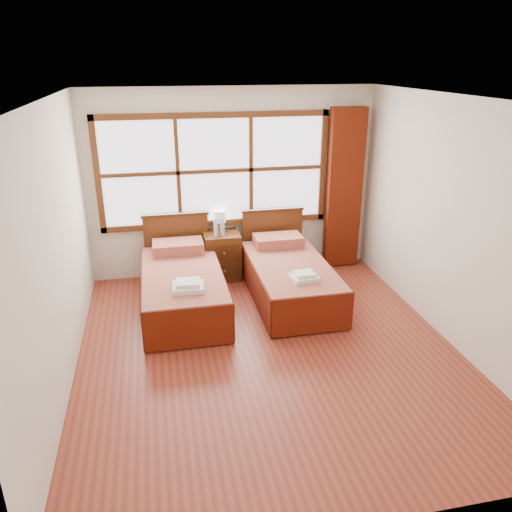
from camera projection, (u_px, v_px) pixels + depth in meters
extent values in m
plane|color=maroon|center=(268.00, 350.00, 5.39)|extent=(4.50, 4.50, 0.00)
plane|color=white|center=(271.00, 99.00, 4.43)|extent=(4.50, 4.50, 0.00)
plane|color=silver|center=(233.00, 184.00, 6.95)|extent=(4.00, 0.00, 4.00)
plane|color=silver|center=(56.00, 252.00, 4.53)|extent=(0.00, 4.50, 4.50)
plane|color=silver|center=(453.00, 224.00, 5.29)|extent=(0.00, 4.50, 4.50)
cube|color=white|center=(215.00, 171.00, 6.80)|extent=(3.00, 0.02, 1.40)
cube|color=#572C13|center=(217.00, 223.00, 7.06)|extent=(3.16, 0.06, 0.08)
cube|color=#572C13|center=(213.00, 115.00, 6.51)|extent=(3.16, 0.06, 0.08)
cube|color=#572C13|center=(98.00, 176.00, 6.49)|extent=(0.08, 0.06, 1.56)
cube|color=#572C13|center=(323.00, 166.00, 7.08)|extent=(0.08, 0.06, 1.56)
cube|color=#572C13|center=(178.00, 173.00, 6.69)|extent=(0.05, 0.05, 1.40)
cube|color=#572C13|center=(251.00, 170.00, 6.88)|extent=(0.05, 0.05, 1.40)
cube|color=#572C13|center=(215.00, 171.00, 6.79)|extent=(3.00, 0.05, 0.05)
cube|color=#651C0A|center=(344.00, 190.00, 7.18)|extent=(0.50, 0.16, 2.30)
cube|color=#42210D|center=(183.00, 299.00, 6.21)|extent=(0.85, 1.70, 0.28)
cube|color=maroon|center=(182.00, 281.00, 6.12)|extent=(0.95, 1.89, 0.23)
cube|color=#631A0A|center=(144.00, 294.00, 6.08)|extent=(0.03, 1.89, 0.47)
cube|color=#631A0A|center=(221.00, 287.00, 6.26)|extent=(0.03, 1.89, 0.47)
cube|color=#631A0A|center=(189.00, 328.00, 5.31)|extent=(0.95, 0.03, 0.47)
cube|color=maroon|center=(178.00, 247.00, 6.67)|extent=(0.67, 0.39, 0.15)
cube|color=#572C13|center=(177.00, 247.00, 7.01)|extent=(0.89, 0.06, 0.93)
cube|color=#42210D|center=(175.00, 215.00, 6.83)|extent=(0.93, 0.08, 0.04)
cube|color=#42210D|center=(290.00, 290.00, 6.47)|extent=(0.84, 1.68, 0.27)
cube|color=maroon|center=(291.00, 272.00, 6.38)|extent=(0.94, 1.86, 0.23)
cube|color=#631A0A|center=(255.00, 285.00, 6.34)|extent=(0.03, 1.86, 0.46)
cube|color=#631A0A|center=(325.00, 278.00, 6.52)|extent=(0.03, 1.86, 0.46)
cube|color=#631A0A|center=(312.00, 315.00, 5.59)|extent=(0.94, 0.03, 0.46)
cube|color=maroon|center=(278.00, 241.00, 6.92)|extent=(0.66, 0.38, 0.15)
cube|color=#572C13|center=(272.00, 240.00, 7.27)|extent=(0.87, 0.06, 0.91)
cube|color=#42210D|center=(273.00, 210.00, 7.10)|extent=(0.91, 0.08, 0.04)
cube|color=#572C13|center=(222.00, 256.00, 7.05)|extent=(0.50, 0.44, 0.67)
cube|color=#42210D|center=(225.00, 271.00, 6.88)|extent=(0.44, 0.02, 0.20)
cube|color=#42210D|center=(224.00, 253.00, 6.78)|extent=(0.44, 0.02, 0.20)
sphere|color=#9E6E35|center=(225.00, 271.00, 6.87)|extent=(0.03, 0.03, 0.03)
sphere|color=#9E6E35|center=(224.00, 253.00, 6.77)|extent=(0.03, 0.03, 0.03)
cube|color=white|center=(188.00, 287.00, 5.61)|extent=(0.37, 0.33, 0.05)
cube|color=white|center=(188.00, 283.00, 5.59)|extent=(0.28, 0.25, 0.05)
cube|color=white|center=(304.00, 277.00, 5.88)|extent=(0.33, 0.30, 0.05)
cube|color=white|center=(304.00, 274.00, 5.87)|extent=(0.25, 0.22, 0.04)
cylinder|color=gold|center=(220.00, 232.00, 6.97)|extent=(0.10, 0.10, 0.02)
cylinder|color=gold|center=(220.00, 227.00, 6.94)|extent=(0.02, 0.02, 0.13)
cylinder|color=white|center=(220.00, 216.00, 6.88)|extent=(0.16, 0.16, 0.16)
cylinder|color=silver|center=(216.00, 229.00, 6.80)|extent=(0.06, 0.06, 0.20)
cylinder|color=blue|center=(216.00, 221.00, 6.76)|extent=(0.03, 0.03, 0.03)
cylinder|color=silver|center=(222.00, 228.00, 6.82)|extent=(0.06, 0.06, 0.20)
cylinder|color=blue|center=(222.00, 221.00, 6.78)|extent=(0.03, 0.03, 0.03)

